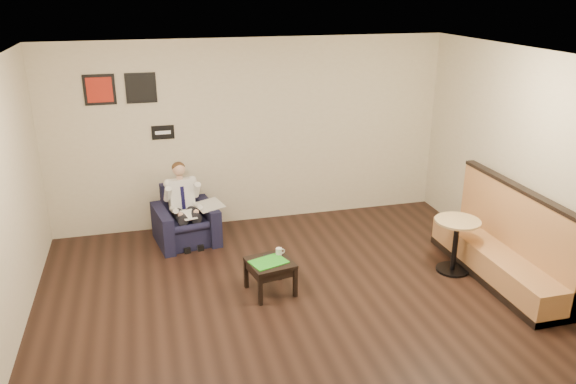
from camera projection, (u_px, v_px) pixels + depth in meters
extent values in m
plane|color=black|center=(307.00, 322.00, 6.20)|extent=(6.00, 6.00, 0.00)
cube|color=beige|center=(251.00, 133.00, 8.43)|extent=(6.00, 0.02, 2.80)
cube|color=beige|center=(559.00, 180.00, 6.43)|extent=(0.02, 6.00, 2.80)
cube|color=white|center=(311.00, 64.00, 5.23)|extent=(6.00, 6.00, 0.02)
cube|color=black|center=(163.00, 132.00, 8.07)|extent=(0.32, 0.02, 0.20)
cube|color=#AE2315|center=(100.00, 90.00, 7.66)|extent=(0.42, 0.03, 0.42)
cube|color=black|center=(141.00, 88.00, 7.79)|extent=(0.42, 0.03, 0.42)
cube|color=black|center=(185.00, 216.00, 8.00)|extent=(0.96, 0.96, 0.80)
cube|color=white|center=(189.00, 215.00, 7.80)|extent=(0.24, 0.30, 0.01)
cube|color=silver|center=(209.00, 205.00, 8.00)|extent=(0.44, 0.50, 0.01)
cube|color=black|center=(270.00, 277.00, 6.73)|extent=(0.59, 0.59, 0.41)
cube|color=green|center=(269.00, 262.00, 6.63)|extent=(0.48, 0.41, 0.01)
cylinder|color=white|center=(279.00, 252.00, 6.81)|extent=(0.09, 0.09, 0.09)
cube|color=black|center=(269.00, 255.00, 6.80)|extent=(0.13, 0.07, 0.01)
cube|color=#B07644|center=(500.00, 235.00, 6.94)|extent=(0.55, 2.29, 1.17)
cylinder|color=tan|center=(455.00, 246.00, 7.19)|extent=(0.71, 0.71, 0.71)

